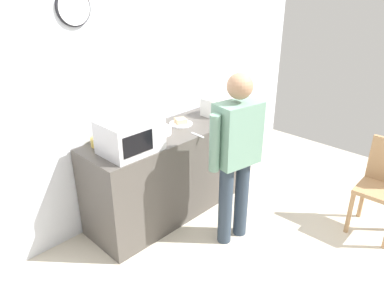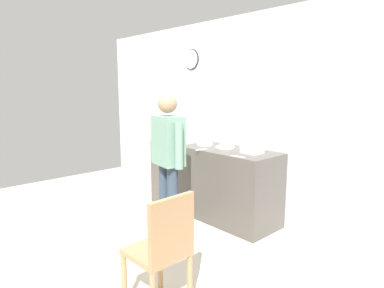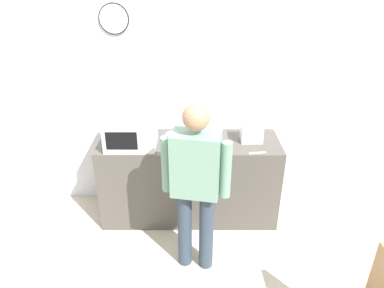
% 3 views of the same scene
% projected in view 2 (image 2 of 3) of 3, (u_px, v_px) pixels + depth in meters
% --- Properties ---
extents(ground_plane, '(6.00, 6.00, 0.00)m').
position_uv_depth(ground_plane, '(126.00, 235.00, 3.85)').
color(ground_plane, beige).
extents(back_wall, '(5.40, 0.13, 2.60)m').
position_uv_depth(back_wall, '(221.00, 115.00, 4.70)').
color(back_wall, silver).
rests_on(back_wall, ground_plane).
extents(kitchen_counter, '(1.89, 0.62, 0.92)m').
position_uv_depth(kitchen_counter, '(211.00, 180.00, 4.45)').
color(kitchen_counter, '#4C4742').
rests_on(kitchen_counter, ground_plane).
extents(microwave, '(0.50, 0.39, 0.30)m').
position_uv_depth(microwave, '(177.00, 132.00, 4.70)').
color(microwave, silver).
rests_on(microwave, kitchen_counter).
extents(sandwich_plate, '(0.24, 0.24, 0.07)m').
position_uv_depth(sandwich_plate, '(225.00, 146.00, 4.28)').
color(sandwich_plate, white).
rests_on(sandwich_plate, kitchen_counter).
extents(salad_bowl, '(0.22, 0.22, 0.07)m').
position_uv_depth(salad_bowl, '(205.00, 142.00, 4.48)').
color(salad_bowl, white).
rests_on(salad_bowl, kitchen_counter).
extents(cereal_bowl, '(0.16, 0.16, 0.08)m').
position_uv_depth(cereal_bowl, '(187.00, 136.00, 5.02)').
color(cereal_bowl, gold).
rests_on(cereal_bowl, kitchen_counter).
extents(toaster, '(0.22, 0.18, 0.20)m').
position_uv_depth(toaster, '(252.00, 145.00, 3.90)').
color(toaster, silver).
rests_on(toaster, kitchen_counter).
extents(fork_utensil, '(0.17, 0.05, 0.01)m').
position_uv_depth(fork_utensil, '(238.00, 157.00, 3.72)').
color(fork_utensil, silver).
rests_on(fork_utensil, kitchen_counter).
extents(spoon_utensil, '(0.03, 0.17, 0.01)m').
position_uv_depth(spoon_utensil, '(201.00, 150.00, 4.13)').
color(spoon_utensil, silver).
rests_on(spoon_utensil, kitchen_counter).
extents(person_standing, '(0.58, 0.31, 1.62)m').
position_uv_depth(person_standing, '(168.00, 153.00, 3.81)').
color(person_standing, '#2D3A4A').
rests_on(person_standing, ground_plane).
extents(wooden_chair, '(0.41, 0.41, 0.94)m').
position_uv_depth(wooden_chair, '(163.00, 248.00, 2.44)').
color(wooden_chair, '#A87F56').
rests_on(wooden_chair, ground_plane).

